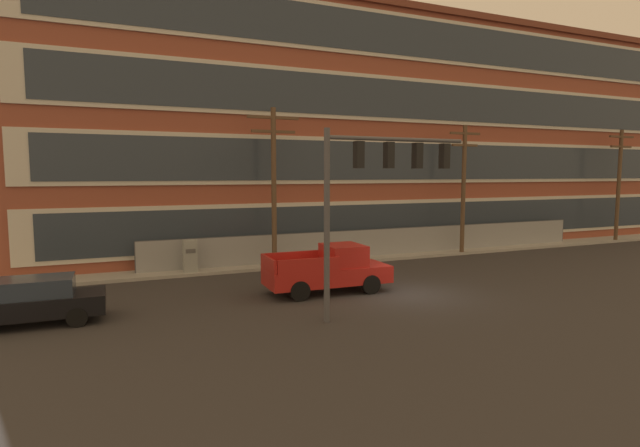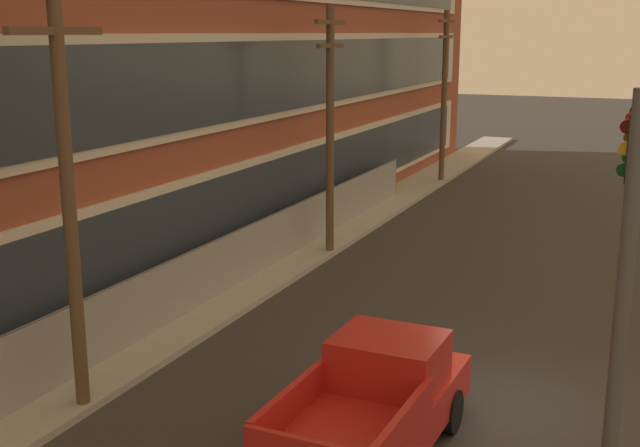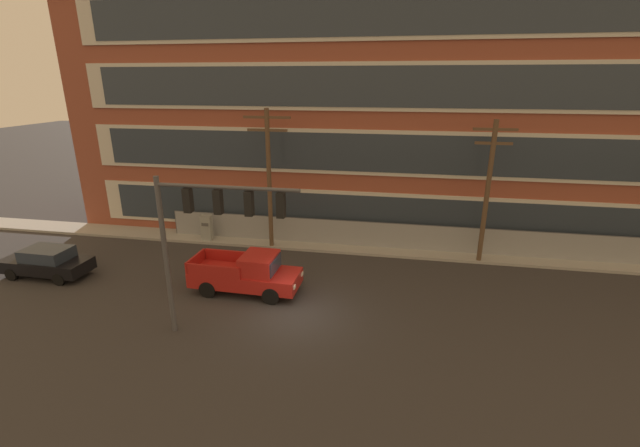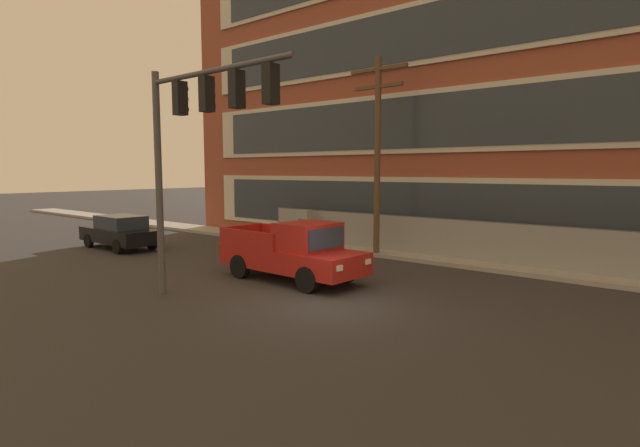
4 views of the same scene
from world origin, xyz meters
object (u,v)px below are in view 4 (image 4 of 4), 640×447
at_px(sedan_black, 120,232).
at_px(utility_pole_near_corner, 377,146).
at_px(traffic_signal_mast, 195,127).
at_px(pickup_truck_red, 294,253).
at_px(electrical_cabinet, 305,228).

relative_size(sedan_black, utility_pole_near_corner, 0.55).
relative_size(traffic_signal_mast, pickup_truck_red, 1.22).
xyz_separation_m(sedan_black, utility_pole_near_corner, (10.31, 5.96, 3.84)).
height_order(utility_pole_near_corner, electrical_cabinet, utility_pole_near_corner).
bearing_deg(electrical_cabinet, sedan_black, -134.47).
xyz_separation_m(pickup_truck_red, electrical_cabinet, (-4.81, 5.91, -0.06)).
bearing_deg(utility_pole_near_corner, pickup_truck_red, -84.47).
relative_size(traffic_signal_mast, electrical_cabinet, 3.68).
height_order(traffic_signal_mast, pickup_truck_red, traffic_signal_mast).
bearing_deg(sedan_black, electrical_cabinet, 45.53).
height_order(traffic_signal_mast, sedan_black, traffic_signal_mast).
bearing_deg(electrical_cabinet, utility_pole_near_corner, -2.70).
height_order(sedan_black, electrical_cabinet, electrical_cabinet).
bearing_deg(traffic_signal_mast, pickup_truck_red, 89.49).
relative_size(pickup_truck_red, sedan_black, 1.17).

